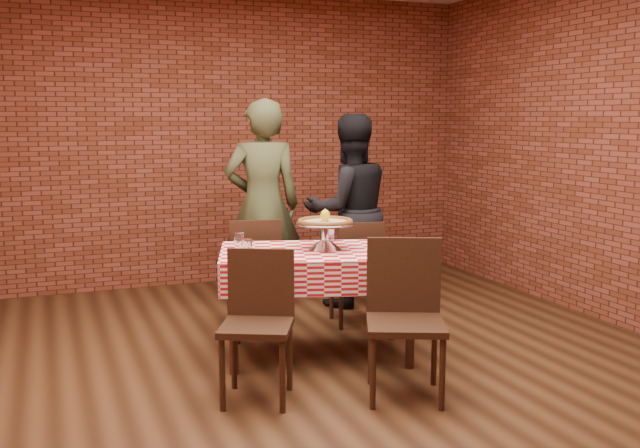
# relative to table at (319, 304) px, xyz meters

# --- Properties ---
(ground) EXTENTS (6.00, 6.00, 0.00)m
(ground) POSITION_rel_table_xyz_m (-0.23, -0.48, -0.38)
(ground) COLOR black
(ground) RESTS_ON ground
(back_wall) EXTENTS (5.50, 0.00, 5.50)m
(back_wall) POSITION_rel_table_xyz_m (-0.23, 2.52, 1.08)
(back_wall) COLOR maroon
(back_wall) RESTS_ON ground
(table) EXTENTS (1.50, 1.14, 0.75)m
(table) POSITION_rel_table_xyz_m (0.00, 0.00, 0.00)
(table) COLOR #371E10
(table) RESTS_ON ground
(tablecloth) EXTENTS (1.55, 1.18, 0.23)m
(tablecloth) POSITION_rel_table_xyz_m (-0.00, 0.00, 0.27)
(tablecloth) COLOR red
(tablecloth) RESTS_ON table
(pizza_stand) EXTENTS (0.55, 0.55, 0.18)m
(pizza_stand) POSITION_rel_table_xyz_m (0.05, 0.01, 0.48)
(pizza_stand) COLOR silver
(pizza_stand) RESTS_ON tablecloth
(pizza) EXTENTS (0.51, 0.51, 0.03)m
(pizza) POSITION_rel_table_xyz_m (0.05, 0.01, 0.57)
(pizza) COLOR beige
(pizza) RESTS_ON pizza_stand
(lemon) EXTENTS (0.09, 0.09, 0.08)m
(lemon) POSITION_rel_table_xyz_m (0.05, 0.01, 0.62)
(lemon) COLOR yellow
(lemon) RESTS_ON pizza
(water_glass_left) EXTENTS (0.09, 0.09, 0.11)m
(water_glass_left) POSITION_rel_table_xyz_m (-0.52, -0.01, 0.44)
(water_glass_left) COLOR white
(water_glass_left) RESTS_ON tablecloth
(water_glass_right) EXTENTS (0.09, 0.09, 0.11)m
(water_glass_right) POSITION_rel_table_xyz_m (-0.50, 0.26, 0.44)
(water_glass_right) COLOR white
(water_glass_right) RESTS_ON tablecloth
(side_plate) EXTENTS (0.18, 0.18, 0.01)m
(side_plate) POSITION_rel_table_xyz_m (0.42, -0.22, 0.39)
(side_plate) COLOR white
(side_plate) RESTS_ON tablecloth
(sweetener_packet_a) EXTENTS (0.05, 0.04, 0.00)m
(sweetener_packet_a) POSITION_rel_table_xyz_m (0.54, -0.37, 0.39)
(sweetener_packet_a) COLOR white
(sweetener_packet_a) RESTS_ON tablecloth
(sweetener_packet_b) EXTENTS (0.06, 0.05, 0.00)m
(sweetener_packet_b) POSITION_rel_table_xyz_m (0.52, -0.31, 0.39)
(sweetener_packet_b) COLOR white
(sweetener_packet_b) RESTS_ON tablecloth
(condiment_caddy) EXTENTS (0.11, 0.09, 0.13)m
(condiment_caddy) POSITION_rel_table_xyz_m (0.18, 0.28, 0.45)
(condiment_caddy) COLOR silver
(condiment_caddy) RESTS_ON tablecloth
(chair_near_left) EXTENTS (0.54, 0.54, 0.89)m
(chair_near_left) POSITION_rel_table_xyz_m (-0.63, -0.63, 0.07)
(chair_near_left) COLOR #371E10
(chair_near_left) RESTS_ON ground
(chair_near_right) EXTENTS (0.60, 0.60, 0.94)m
(chair_near_right) POSITION_rel_table_xyz_m (0.21, -0.89, 0.09)
(chair_near_right) COLOR #371E10
(chair_near_right) RESTS_ON ground
(chair_far_left) EXTENTS (0.46, 0.46, 0.89)m
(chair_far_left) POSITION_rel_table_xyz_m (-0.23, 0.88, 0.07)
(chair_far_left) COLOR #371E10
(chair_far_left) RESTS_ON ground
(chair_far_right) EXTENTS (0.43, 0.43, 0.86)m
(chair_far_right) POSITION_rel_table_xyz_m (0.57, 0.64, 0.05)
(chair_far_right) COLOR #371E10
(chair_far_right) RESTS_ON ground
(diner_olive) EXTENTS (0.73, 0.54, 1.83)m
(diner_olive) POSITION_rel_table_xyz_m (0.01, 1.39, 0.54)
(diner_olive) COLOR #42492A
(diner_olive) RESTS_ON ground
(diner_black) EXTENTS (0.85, 0.68, 1.70)m
(diner_black) POSITION_rel_table_xyz_m (0.76, 1.21, 0.47)
(diner_black) COLOR black
(diner_black) RESTS_ON ground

